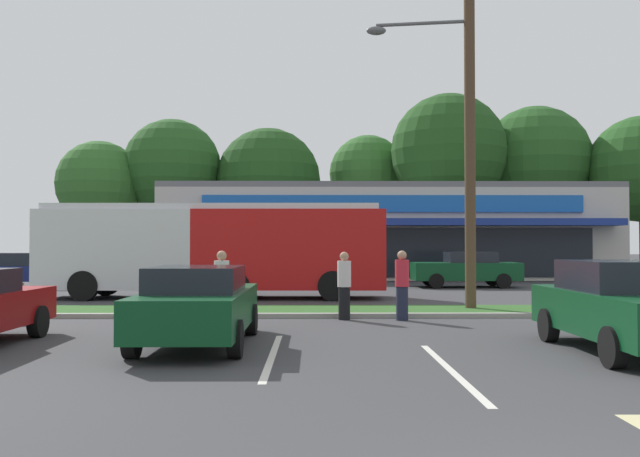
{
  "coord_description": "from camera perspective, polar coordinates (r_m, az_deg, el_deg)",
  "views": [
    {
      "loc": [
        -2.09,
        -4.52,
        1.88
      ],
      "look_at": [
        -1.86,
        18.1,
        2.4
      ],
      "focal_mm": 38.08,
      "sensor_mm": 36.0,
      "label": 1
    }
  ],
  "objects": [
    {
      "name": "grass_median",
      "position": [
        18.73,
        5.87,
        -6.89
      ],
      "size": [
        56.0,
        2.2,
        0.12
      ],
      "primitive_type": "cube",
      "color": "#2D5B23",
      "rests_on": "ground_plane"
    },
    {
      "name": "curb_lip",
      "position": [
        17.52,
        6.32,
        -7.27
      ],
      "size": [
        56.0,
        0.24,
        0.12
      ],
      "primitive_type": "cube",
      "color": "#99968C",
      "rests_on": "ground_plane"
    },
    {
      "name": "parking_stripe_0",
      "position": [
        11.69,
        -4.02,
        -10.56
      ],
      "size": [
        0.12,
        4.8,
        0.01
      ],
      "primitive_type": "cube",
      "color": "silver",
      "rests_on": "ground_plane"
    },
    {
      "name": "parking_stripe_1",
      "position": [
        10.51,
        10.9,
        -11.58
      ],
      "size": [
        0.12,
        4.8,
        0.01
      ],
      "primitive_type": "cube",
      "color": "silver",
      "rests_on": "ground_plane"
    },
    {
      "name": "parking_stripe_2",
      "position": [
        13.53,
        23.74,
        -9.18
      ],
      "size": [
        0.12,
        4.8,
        0.01
      ],
      "primitive_type": "cube",
      "color": "silver",
      "rests_on": "ground_plane"
    },
    {
      "name": "storefront_building",
      "position": [
        40.61,
        5.19,
        -0.35
      ],
      "size": [
        24.37,
        13.1,
        5.12
      ],
      "color": "#BCB7AD",
      "rests_on": "ground_plane"
    },
    {
      "name": "tree_far_left",
      "position": [
        51.73,
        -18.05,
        3.6
      ],
      "size": [
        6.17,
        6.17,
        9.36
      ],
      "color": "#473323",
      "rests_on": "ground_plane"
    },
    {
      "name": "tree_left",
      "position": [
        51.62,
        -12.31,
        4.98
      ],
      "size": [
        7.22,
        7.22,
        11.14
      ],
      "color": "#473323",
      "rests_on": "ground_plane"
    },
    {
      "name": "tree_mid_left",
      "position": [
        50.93,
        -4.37,
        4.06
      ],
      "size": [
        7.77,
        7.77,
        10.55
      ],
      "color": "#473323",
      "rests_on": "ground_plane"
    },
    {
      "name": "tree_mid",
      "position": [
        52.04,
        4.04,
        4.6
      ],
      "size": [
        5.86,
        5.86,
        10.2
      ],
      "color": "#473323",
      "rests_on": "ground_plane"
    },
    {
      "name": "tree_mid_right",
      "position": [
        49.01,
        10.76,
        6.36
      ],
      "size": [
        8.15,
        8.15,
        12.49
      ],
      "color": "#473323",
      "rests_on": "ground_plane"
    },
    {
      "name": "tree_right",
      "position": [
        52.13,
        17.65,
        5.38
      ],
      "size": [
        8.03,
        8.03,
        11.93
      ],
      "color": "#473323",
      "rests_on": "ground_plane"
    },
    {
      "name": "utility_pole",
      "position": [
        19.68,
        12.09,
        10.77
      ],
      "size": [
        3.11,
        2.39,
        11.27
      ],
      "color": "#4C3826",
      "rests_on": "ground_plane"
    },
    {
      "name": "city_bus",
      "position": [
        23.88,
        -8.92,
        -1.58
      ],
      "size": [
        11.86,
        2.8,
        3.25
      ],
      "rotation": [
        0.0,
        0.0,
        3.13
      ],
      "color": "#B71414",
      "rests_on": "ground_plane"
    },
    {
      "name": "car_0",
      "position": [
        12.81,
        -10.2,
        -6.3
      ],
      "size": [
        1.91,
        4.65,
        1.47
      ],
      "rotation": [
        0.0,
        0.0,
        1.57
      ],
      "color": "#0C3F1E",
      "rests_on": "ground_plane"
    },
    {
      "name": "car_1",
      "position": [
        30.21,
        12.18,
        -3.34
      ],
      "size": [
        4.58,
        1.99,
        1.54
      ],
      "rotation": [
        0.0,
        0.0,
        3.14
      ],
      "color": "#0C3F1E",
      "rests_on": "ground_plane"
    },
    {
      "name": "car_2",
      "position": [
        31.57,
        -23.9,
        -3.23
      ],
      "size": [
        4.31,
        1.87,
        1.51
      ],
      "color": "navy",
      "rests_on": "ground_plane"
    },
    {
      "name": "car_3",
      "position": [
        12.9,
        24.14,
        -5.99
      ],
      "size": [
        1.88,
        4.55,
        1.59
      ],
      "rotation": [
        0.0,
        0.0,
        -1.57
      ],
      "color": "#0C3F1E",
      "rests_on": "ground_plane"
    },
    {
      "name": "pedestrian_near_bench",
      "position": [
        16.89,
        6.91,
        -4.76
      ],
      "size": [
        0.35,
        0.35,
        1.72
      ],
      "rotation": [
        0.0,
        0.0,
        3.98
      ],
      "color": "#1E2338",
      "rests_on": "ground_plane"
    },
    {
      "name": "pedestrian_by_pole",
      "position": [
        15.84,
        -8.28,
        -4.97
      ],
      "size": [
        0.35,
        0.35,
        1.73
      ],
      "rotation": [
        0.0,
        0.0,
        0.19
      ],
      "color": "#726651",
      "rests_on": "ground_plane"
    },
    {
      "name": "pedestrian_mid",
      "position": [
        16.93,
        2.05,
        -4.81
      ],
      "size": [
        0.34,
        0.34,
        1.69
      ],
      "rotation": [
        0.0,
        0.0,
        4.57
      ],
      "color": "black",
      "rests_on": "ground_plane"
    }
  ]
}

